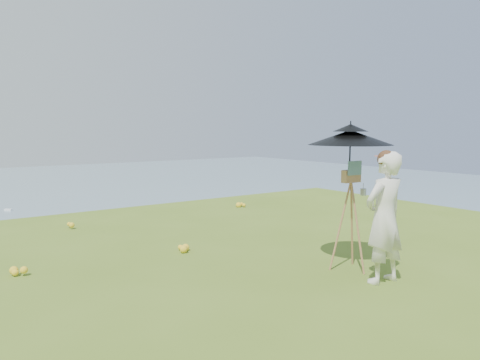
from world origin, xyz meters
TOP-DOWN VIEW (x-y plane):
  - ground at (0.00, 0.00)m, footprint 14.00×14.00m
  - wildflowers at (0.00, 0.25)m, footprint 10.00×10.50m
  - painter at (1.03, -0.18)m, footprint 0.61×0.41m
  - field_easel at (1.10, 0.43)m, footprint 0.59×0.59m
  - sun_umbrella at (1.09, 0.46)m, footprint 1.16×1.16m
  - painter_cap at (1.03, -0.18)m, footprint 0.24×0.28m

SIDE VIEW (x-z plane):
  - ground at x=0.00m, z-range 0.00..0.00m
  - wildflowers at x=0.00m, z-range 0.00..0.12m
  - field_easel at x=1.10m, z-range 0.00..1.49m
  - painter at x=1.03m, z-range 0.00..1.65m
  - painter_cap at x=1.03m, z-range 1.55..1.65m
  - sun_umbrella at x=1.09m, z-range 1.23..2.02m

